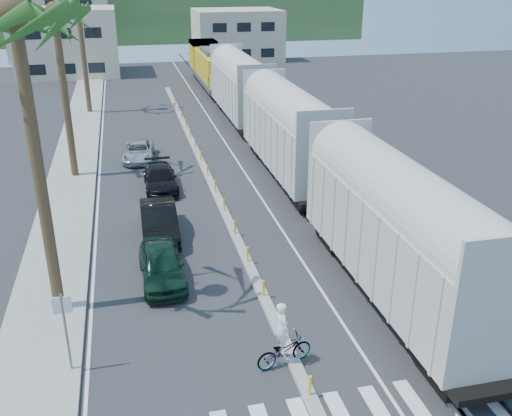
% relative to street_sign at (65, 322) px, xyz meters
% --- Properties ---
extents(ground, '(140.00, 140.00, 0.00)m').
position_rel_street_sign_xyz_m(ground, '(7.30, -2.00, -1.97)').
color(ground, '#28282B').
rests_on(ground, ground).
extents(sidewalk, '(3.00, 90.00, 0.15)m').
position_rel_street_sign_xyz_m(sidewalk, '(-1.20, 23.00, -1.90)').
color(sidewalk, gray).
rests_on(sidewalk, ground).
extents(rails, '(1.56, 100.00, 0.06)m').
position_rel_street_sign_xyz_m(rails, '(12.30, 26.00, -1.94)').
color(rails, black).
rests_on(rails, ground).
extents(median, '(0.45, 60.00, 0.85)m').
position_rel_street_sign_xyz_m(median, '(7.30, 17.96, -1.88)').
color(median, gray).
rests_on(median, ground).
extents(lane_markings, '(9.42, 90.00, 0.01)m').
position_rel_street_sign_xyz_m(lane_markings, '(5.15, 23.00, -1.97)').
color(lane_markings, silver).
rests_on(lane_markings, ground).
extents(freight_train, '(3.00, 60.94, 5.85)m').
position_rel_street_sign_xyz_m(freight_train, '(12.30, 22.51, 0.93)').
color(freight_train, beige).
rests_on(freight_train, ground).
extents(street_sign, '(0.60, 0.08, 3.00)m').
position_rel_street_sign_xyz_m(street_sign, '(0.00, 0.00, 0.00)').
color(street_sign, slate).
rests_on(street_sign, ground).
extents(buildings, '(38.00, 27.00, 10.00)m').
position_rel_street_sign_xyz_m(buildings, '(0.89, 69.66, 2.39)').
color(buildings, '#B3A88E').
rests_on(buildings, ground).
extents(hillside, '(80.00, 20.00, 12.00)m').
position_rel_street_sign_xyz_m(hillside, '(7.30, 98.00, 4.03)').
color(hillside, '#385628').
rests_on(hillside, ground).
extents(car_lead, '(2.02, 4.57, 1.53)m').
position_rel_street_sign_xyz_m(car_lead, '(3.42, 5.36, -1.21)').
color(car_lead, black).
rests_on(car_lead, ground).
extents(car_second, '(1.78, 4.99, 1.64)m').
position_rel_street_sign_xyz_m(car_second, '(3.64, 9.83, -1.15)').
color(car_second, black).
rests_on(car_second, ground).
extents(car_third, '(1.92, 4.72, 1.37)m').
position_rel_street_sign_xyz_m(car_third, '(4.20, 16.49, -1.29)').
color(car_third, black).
rests_on(car_third, ground).
extents(car_rear, '(2.93, 4.85, 1.23)m').
position_rel_street_sign_xyz_m(car_rear, '(3.15, 22.68, -1.35)').
color(car_rear, '#B6B8BB').
rests_on(car_rear, ground).
extents(cyclist, '(1.64, 2.36, 2.41)m').
position_rel_street_sign_xyz_m(cyclist, '(6.96, -1.19, -1.21)').
color(cyclist, '#9EA0A5').
rests_on(cyclist, ground).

